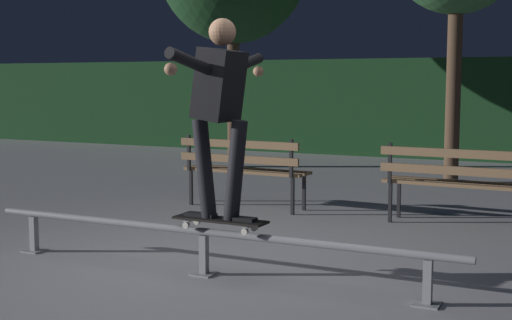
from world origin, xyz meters
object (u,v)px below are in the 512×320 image
(skateboarder, at_px, (220,101))
(park_bench_left_center, at_px, (458,177))
(skateboard, at_px, (220,220))
(grind_rail, at_px, (204,238))
(park_bench_leftmost, at_px, (243,165))

(skateboarder, height_order, park_bench_left_center, skateboarder)
(skateboard, xyz_separation_m, park_bench_left_center, (1.33, 2.78, 0.08))
(grind_rail, height_order, skateboard, skateboard)
(grind_rail, bearing_deg, skateboarder, -0.03)
(park_bench_left_center, bearing_deg, park_bench_leftmost, 180.00)
(skateboard, height_order, park_bench_left_center, park_bench_left_center)
(grind_rail, distance_m, park_bench_leftmost, 2.99)
(skateboard, xyz_separation_m, skateboarder, (0.00, -0.00, 0.94))
(park_bench_leftmost, height_order, park_bench_left_center, same)
(park_bench_leftmost, bearing_deg, park_bench_left_center, 0.00)
(skateboard, height_order, park_bench_leftmost, park_bench_leftmost)
(skateboarder, bearing_deg, skateboard, 178.60)
(grind_rail, relative_size, skateboarder, 2.70)
(grind_rail, bearing_deg, park_bench_left_center, 62.06)
(skateboarder, relative_size, park_bench_leftmost, 0.97)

